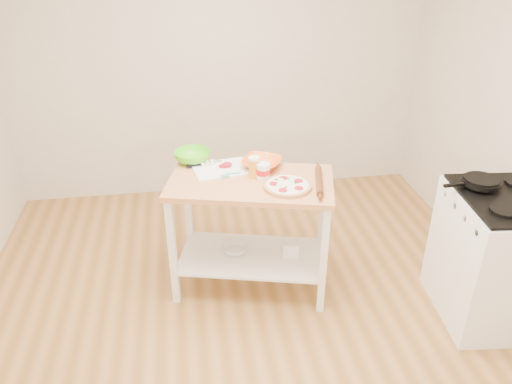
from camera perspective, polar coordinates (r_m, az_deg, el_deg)
The scene contains 15 objects.
room_shell at distance 2.76m, azimuth -0.19°, elevation 4.10°, with size 4.04×4.54×2.74m.
prep_island at distance 3.61m, azimuth -0.58°, elevation -2.19°, with size 1.27×0.89×0.90m.
gas_stove at distance 3.81m, azimuth 25.70°, elevation -6.70°, with size 0.72×0.81×1.11m.
skillet at distance 3.62m, azimuth 24.25°, elevation 1.06°, with size 0.40×0.25×0.03m.
pizza at distance 3.39m, azimuth 3.59°, elevation 0.72°, with size 0.33×0.33×0.05m.
cutting_board at distance 3.65m, azimuth -4.04°, elevation 2.72°, with size 0.44×0.36×0.04m.
spatula at distance 3.54m, azimuth -3.02°, elevation 2.02°, with size 0.15×0.06×0.01m.
knife at distance 3.71m, azimuth -6.47°, elevation 3.17°, with size 0.27×0.09×0.01m.
orange_bowl at distance 3.66m, azimuth 0.65°, elevation 3.30°, with size 0.28×0.28×0.07m, color orange.
green_bowl at distance 3.78m, azimuth -7.28°, elevation 4.04°, with size 0.27×0.27×0.08m, color #56D61B.
beer_pint at distance 3.50m, azimuth -0.24°, elevation 2.86°, with size 0.08×0.08×0.15m.
yogurt_tub at distance 3.49m, azimuth 0.83°, elevation 2.40°, with size 0.10×0.10×0.21m.
rolling_pin at distance 3.45m, azimuth 7.23°, elevation 1.25°, with size 0.05×0.05×0.40m, color #603116.
shelf_glass_bowl at distance 3.84m, azimuth -2.41°, elevation -6.52°, with size 0.20×0.20×0.06m, color silver.
shelf_bin at distance 3.80m, azimuth 4.05°, elevation -6.42°, with size 0.12×0.12×0.12m, color white.
Camera 1 is at (-0.38, -2.49, 2.48)m, focal length 35.00 mm.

